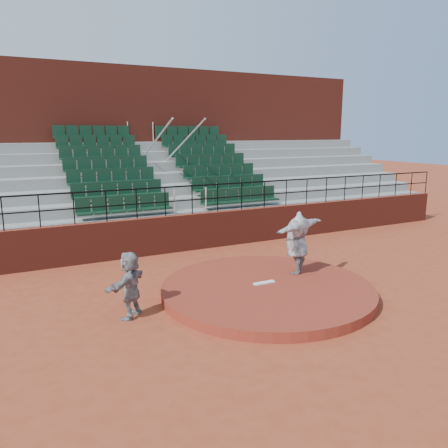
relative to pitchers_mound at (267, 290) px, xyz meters
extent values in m
plane|color=#953B21|center=(0.00, 0.00, -0.12)|extent=(90.00, 90.00, 0.00)
cylinder|color=maroon|center=(0.00, 0.00, 0.00)|extent=(5.50, 5.50, 0.25)
cube|color=white|center=(0.00, 0.15, 0.14)|extent=(0.60, 0.15, 0.03)
cube|color=maroon|center=(0.00, 5.00, 0.53)|extent=(24.00, 0.30, 1.30)
cylinder|color=black|center=(0.00, 5.00, 2.17)|extent=(24.00, 0.05, 0.05)
cylinder|color=black|center=(0.00, 5.00, 1.68)|extent=(24.00, 0.04, 0.04)
cylinder|color=black|center=(-6.00, 5.00, 1.67)|extent=(0.04, 0.04, 1.00)
cylinder|color=black|center=(-5.00, 5.00, 1.67)|extent=(0.04, 0.04, 1.00)
cylinder|color=black|center=(-4.00, 5.00, 1.67)|extent=(0.04, 0.04, 1.00)
cylinder|color=black|center=(-3.00, 5.00, 1.67)|extent=(0.04, 0.04, 1.00)
cylinder|color=black|center=(-2.00, 5.00, 1.67)|extent=(0.04, 0.04, 1.00)
cylinder|color=black|center=(-1.00, 5.00, 1.67)|extent=(0.04, 0.04, 1.00)
cylinder|color=black|center=(0.00, 5.00, 1.67)|extent=(0.04, 0.04, 1.00)
cylinder|color=black|center=(1.00, 5.00, 1.67)|extent=(0.04, 0.04, 1.00)
cylinder|color=black|center=(2.00, 5.00, 1.67)|extent=(0.04, 0.04, 1.00)
cylinder|color=black|center=(3.00, 5.00, 1.67)|extent=(0.04, 0.04, 1.00)
cylinder|color=black|center=(4.00, 5.00, 1.67)|extent=(0.04, 0.04, 1.00)
cylinder|color=black|center=(5.00, 5.00, 1.67)|extent=(0.04, 0.04, 1.00)
cylinder|color=black|center=(6.00, 5.00, 1.67)|extent=(0.04, 0.04, 1.00)
cylinder|color=black|center=(7.00, 5.00, 1.67)|extent=(0.04, 0.04, 1.00)
cylinder|color=black|center=(8.00, 5.00, 1.67)|extent=(0.04, 0.04, 1.00)
cylinder|color=black|center=(9.00, 5.00, 1.67)|extent=(0.04, 0.04, 1.00)
cylinder|color=black|center=(10.00, 5.00, 1.67)|extent=(0.04, 0.04, 1.00)
cylinder|color=black|center=(11.00, 5.00, 1.67)|extent=(0.04, 0.04, 1.00)
cylinder|color=black|center=(12.00, 5.00, 1.67)|extent=(0.04, 0.04, 1.00)
cube|color=gray|center=(0.00, 5.58, 0.53)|extent=(24.00, 0.85, 1.30)
cube|color=#10301E|center=(-2.25, 5.59, 1.54)|extent=(3.30, 0.48, 0.72)
cube|color=#10301E|center=(2.25, 5.59, 1.54)|extent=(3.30, 0.48, 0.72)
cube|color=gray|center=(0.00, 6.43, 0.73)|extent=(24.00, 0.85, 1.70)
cube|color=#10301E|center=(-2.25, 6.44, 1.94)|extent=(3.30, 0.48, 0.72)
cube|color=#10301E|center=(2.25, 6.44, 1.94)|extent=(3.30, 0.48, 0.72)
cube|color=gray|center=(0.00, 7.28, 0.93)|extent=(24.00, 0.85, 2.10)
cube|color=#10301E|center=(-2.25, 7.29, 2.33)|extent=(3.30, 0.48, 0.72)
cube|color=#10301E|center=(2.25, 7.29, 2.33)|extent=(3.30, 0.48, 0.72)
cube|color=gray|center=(0.00, 8.12, 1.12)|extent=(24.00, 0.85, 2.50)
cube|color=#10301E|center=(-2.25, 8.13, 2.73)|extent=(3.30, 0.48, 0.72)
cube|color=#10301E|center=(2.25, 8.13, 2.73)|extent=(3.30, 0.48, 0.72)
cube|color=gray|center=(0.00, 8.97, 1.33)|extent=(24.00, 0.85, 2.90)
cube|color=#10301E|center=(-2.25, 8.98, 3.14)|extent=(3.30, 0.48, 0.72)
cube|color=#10301E|center=(2.25, 8.98, 3.14)|extent=(3.30, 0.48, 0.72)
cube|color=gray|center=(0.00, 9.82, 1.52)|extent=(24.00, 0.85, 3.30)
cube|color=#10301E|center=(-2.25, 9.83, 3.53)|extent=(3.30, 0.48, 0.72)
cube|color=#10301E|center=(2.25, 9.83, 3.53)|extent=(3.30, 0.48, 0.72)
cube|color=gray|center=(0.00, 10.68, 1.73)|extent=(24.00, 0.85, 3.70)
cube|color=#10301E|center=(-2.25, 10.69, 3.94)|extent=(3.30, 0.48, 0.72)
cube|color=#10301E|center=(2.25, 10.69, 3.94)|extent=(3.30, 0.48, 0.72)
cylinder|color=silver|center=(-0.60, 8.12, 3.28)|extent=(0.06, 5.97, 2.46)
cylinder|color=silver|center=(0.60, 8.12, 3.28)|extent=(0.06, 5.97, 2.46)
cube|color=maroon|center=(0.00, 12.60, 3.43)|extent=(24.00, 3.00, 7.10)
imported|color=black|center=(1.24, 0.45, 1.01)|extent=(2.24, 1.38, 1.77)
imported|color=black|center=(-3.54, 0.20, 0.65)|extent=(1.35, 1.32, 1.54)
camera|label=1|loc=(-5.85, -9.10, 4.02)|focal=35.00mm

